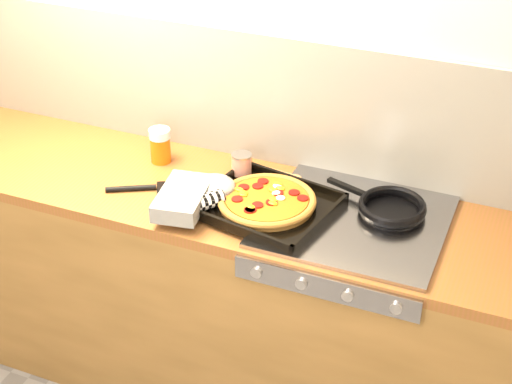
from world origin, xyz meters
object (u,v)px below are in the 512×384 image
at_px(tomato_can, 242,167).
at_px(juice_glass, 160,145).
at_px(pizza_on_tray, 245,200).
at_px(frying_pan, 391,208).

bearing_deg(tomato_can, juice_glass, 178.61).
bearing_deg(juice_glass, pizza_on_tray, -24.71).
relative_size(frying_pan, tomato_can, 3.80).
relative_size(pizza_on_tray, tomato_can, 5.71).
height_order(tomato_can, juice_glass, juice_glass).
bearing_deg(pizza_on_tray, juice_glass, 155.29).
bearing_deg(frying_pan, tomato_can, 176.71).
height_order(pizza_on_tray, juice_glass, juice_glass).
height_order(pizza_on_tray, tomato_can, tomato_can).
height_order(frying_pan, juice_glass, juice_glass).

